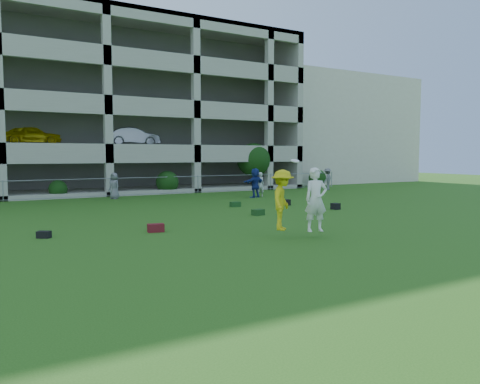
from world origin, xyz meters
TOP-DOWN VIEW (x-y plane):
  - ground at (0.00, 0.00)m, footprint 100.00×100.00m
  - stucco_building at (23.00, 28.00)m, footprint 16.00×14.00m
  - bystander_c at (-0.17, 17.48)m, footprint 0.79×0.90m
  - bystander_d at (7.58, 14.10)m, footprint 1.76×1.02m
  - bystander_e at (8.17, 14.48)m, footprint 0.63×0.49m
  - bystander_f at (15.50, 16.62)m, footprint 1.22×1.04m
  - bag_red_a at (-2.17, 4.83)m, footprint 0.60×0.40m
  - bag_black_b at (-5.62, 5.50)m, footprint 0.47×0.44m
  - bag_green_c at (3.20, 6.83)m, footprint 0.56×0.44m
  - crate_d at (7.57, 6.79)m, footprint 0.37×0.37m
  - bag_black_e at (6.51, 9.51)m, footprint 0.60×0.30m
  - bag_green_g at (3.97, 10.20)m, footprint 0.51×0.31m
  - frisbee_contest at (1.12, 1.52)m, footprint 2.10×1.42m
  - parking_garage at (-0.00, 27.70)m, footprint 30.00×14.00m
  - fence at (0.00, 19.00)m, footprint 36.06×0.06m
  - shrub_row at (4.59, 19.70)m, footprint 34.38×2.52m

SIDE VIEW (x-z plane):
  - ground at x=0.00m, z-range 0.00..0.00m
  - bag_black_b at x=-5.62m, z-range 0.00..0.22m
  - bag_green_g at x=3.97m, z-range 0.00..0.25m
  - bag_green_c at x=3.20m, z-range 0.00..0.26m
  - bag_red_a at x=-2.17m, z-range 0.00..0.28m
  - crate_d at x=7.57m, z-range 0.00..0.30m
  - bag_black_e at x=6.51m, z-range 0.00..0.30m
  - fence at x=0.00m, z-range 0.01..1.21m
  - bystander_e at x=8.17m, z-range 0.00..1.53m
  - bystander_c at x=-0.17m, z-range 0.00..1.55m
  - bystander_f at x=15.50m, z-range 0.00..1.63m
  - bystander_d at x=7.58m, z-range 0.00..1.81m
  - frisbee_contest at x=1.12m, z-range 0.08..2.36m
  - shrub_row at x=4.59m, z-range -0.24..3.26m
  - stucco_building at x=23.00m, z-range 0.00..10.00m
  - parking_garage at x=0.00m, z-range 0.01..12.01m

